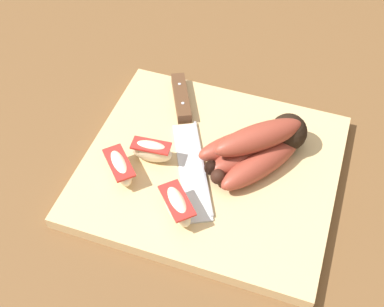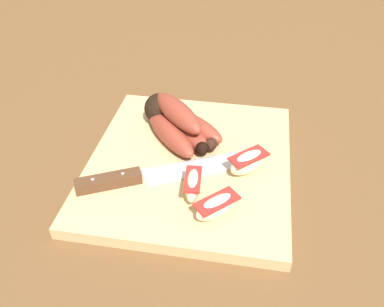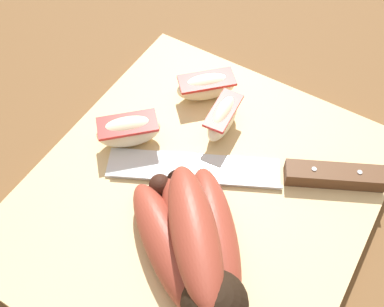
{
  "view_description": "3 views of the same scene",
  "coord_description": "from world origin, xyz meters",
  "px_view_note": "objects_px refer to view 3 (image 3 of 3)",
  "views": [
    {
      "loc": [
        0.12,
        -0.43,
        0.6
      ],
      "look_at": [
        -0.04,
        0.02,
        0.03
      ],
      "focal_mm": 47.5,
      "sensor_mm": 36.0,
      "label": 1
    },
    {
      "loc": [
        -0.53,
        -0.07,
        0.45
      ],
      "look_at": [
        -0.04,
        0.01,
        0.06
      ],
      "focal_mm": 38.47,
      "sensor_mm": 36.0,
      "label": 2
    },
    {
      "loc": [
        0.19,
        0.13,
        0.42
      ],
      "look_at": [
        -0.04,
        -0.0,
        0.04
      ],
      "focal_mm": 43.04,
      "sensor_mm": 36.0,
      "label": 3
    }
  ],
  "objects_px": {
    "banana_bunch": "(195,248)",
    "apple_wedge_near": "(207,86)",
    "apple_wedge_far": "(226,119)",
    "apple_wedge_middle": "(128,131)",
    "chefs_knife": "(286,174)"
  },
  "relations": [
    {
      "from": "banana_bunch",
      "to": "apple_wedge_far",
      "type": "relative_size",
      "value": 2.56
    },
    {
      "from": "apple_wedge_far",
      "to": "apple_wedge_near",
      "type": "bearing_deg",
      "value": -127.48
    },
    {
      "from": "banana_bunch",
      "to": "apple_wedge_middle",
      "type": "height_order",
      "value": "banana_bunch"
    },
    {
      "from": "apple_wedge_near",
      "to": "apple_wedge_far",
      "type": "relative_size",
      "value": 1.08
    },
    {
      "from": "apple_wedge_far",
      "to": "chefs_knife",
      "type": "bearing_deg",
      "value": 75.7
    },
    {
      "from": "banana_bunch",
      "to": "apple_wedge_near",
      "type": "distance_m",
      "value": 0.2
    },
    {
      "from": "banana_bunch",
      "to": "apple_wedge_middle",
      "type": "bearing_deg",
      "value": -121.3
    },
    {
      "from": "banana_bunch",
      "to": "chefs_knife",
      "type": "distance_m",
      "value": 0.13
    },
    {
      "from": "banana_bunch",
      "to": "apple_wedge_near",
      "type": "bearing_deg",
      "value": -152.73
    },
    {
      "from": "banana_bunch",
      "to": "chefs_knife",
      "type": "relative_size",
      "value": 0.61
    },
    {
      "from": "apple_wedge_near",
      "to": "apple_wedge_middle",
      "type": "bearing_deg",
      "value": -20.19
    },
    {
      "from": "chefs_knife",
      "to": "banana_bunch",
      "type": "bearing_deg",
      "value": -15.15
    },
    {
      "from": "chefs_knife",
      "to": "apple_wedge_near",
      "type": "relative_size",
      "value": 3.87
    },
    {
      "from": "apple_wedge_near",
      "to": "chefs_knife",
      "type": "bearing_deg",
      "value": 66.69
    },
    {
      "from": "banana_bunch",
      "to": "apple_wedge_far",
      "type": "distance_m",
      "value": 0.15
    }
  ]
}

